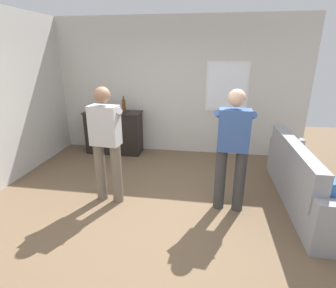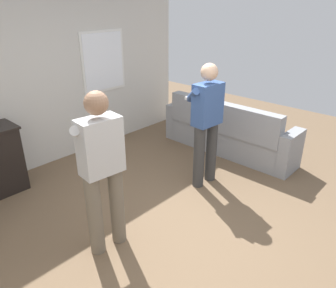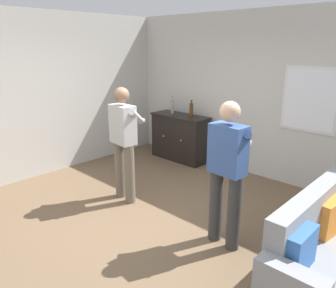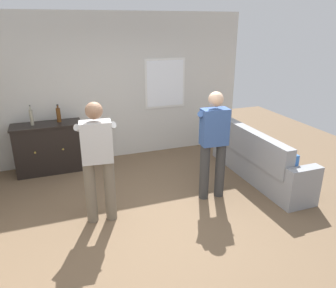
% 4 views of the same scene
% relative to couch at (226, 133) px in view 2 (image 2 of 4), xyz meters
% --- Properties ---
extents(ground, '(10.40, 10.40, 0.00)m').
position_rel_couch_xyz_m(ground, '(-2.02, -0.75, -0.35)').
color(ground, brown).
extents(wall_back_with_window, '(5.20, 0.15, 2.80)m').
position_rel_couch_xyz_m(wall_back_with_window, '(-2.00, 1.90, 1.05)').
color(wall_back_with_window, beige).
rests_on(wall_back_with_window, ground).
extents(couch, '(0.57, 2.34, 0.90)m').
position_rel_couch_xyz_m(couch, '(0.00, 0.00, 0.00)').
color(couch, gray).
rests_on(couch, ground).
extents(person_standing_left, '(0.55, 0.49, 1.68)m').
position_rel_couch_xyz_m(person_standing_left, '(-2.77, -0.37, 0.59)').
color(person_standing_left, '#6B6051').
rests_on(person_standing_left, ground).
extents(person_standing_right, '(0.56, 0.49, 1.68)m').
position_rel_couch_xyz_m(person_standing_right, '(-1.04, -0.32, 0.59)').
color(person_standing_right, '#383838').
rests_on(person_standing_right, ground).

